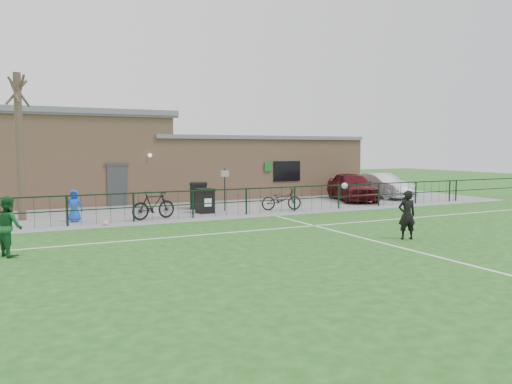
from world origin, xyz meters
name	(u,v)px	position (x,y,z in m)	size (l,w,h in m)	color
ground	(331,249)	(0.00, 0.00, 0.00)	(90.00, 90.00, 0.00)	#1C4F17
paving_strip	(186,204)	(0.00, 13.50, 0.01)	(34.00, 13.00, 0.02)	gray
pitch_line_touch	(227,217)	(0.00, 7.80, 0.00)	(28.00, 0.10, 0.01)	white
pitch_line_mid	(268,229)	(0.00, 4.00, 0.00)	(28.00, 0.10, 0.01)	white
pitch_line_perp	(384,243)	(2.00, 0.00, 0.00)	(0.10, 16.00, 0.01)	white
perimeter_fence	(226,203)	(0.00, 8.00, 0.60)	(28.00, 0.10, 1.20)	black
bare_tree	(20,147)	(-8.00, 10.50, 3.00)	(0.30, 0.30, 6.00)	#443529
wheelie_bin_left	(205,202)	(-0.46, 9.34, 0.53)	(0.68, 0.77, 1.03)	black
wheelie_bin_right	(199,196)	(-0.16, 10.99, 0.62)	(0.79, 0.90, 1.20)	black
sign_post	(225,190)	(0.64, 9.61, 1.02)	(0.06, 0.06, 2.00)	black
car_maroon	(352,186)	(8.91, 10.78, 0.82)	(1.89, 4.69, 1.60)	#4A0D14
car_silver	(382,186)	(11.54, 11.32, 0.74)	(1.53, 4.39, 1.45)	#B3B5BB
bicycle_d	(154,205)	(-3.09, 8.38, 0.60)	(0.55, 1.94, 1.17)	black
bicycle_e	(281,199)	(3.18, 8.71, 0.53)	(0.68, 1.94, 1.02)	black
spectator_child	(74,206)	(-6.14, 9.00, 0.67)	(0.63, 0.41, 1.30)	blue
goalkeeper_kick	(405,214)	(3.12, 0.33, 0.83)	(0.99, 3.03, 1.71)	black
outfield_player	(9,226)	(-8.48, 3.19, 0.83)	(0.81, 0.63, 1.66)	#175125
ball_ground	(105,223)	(-5.19, 7.49, 0.11)	(0.22, 0.22, 0.22)	white
clubhouse	(154,161)	(-0.88, 16.50, 2.22)	(24.25, 5.40, 4.96)	tan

